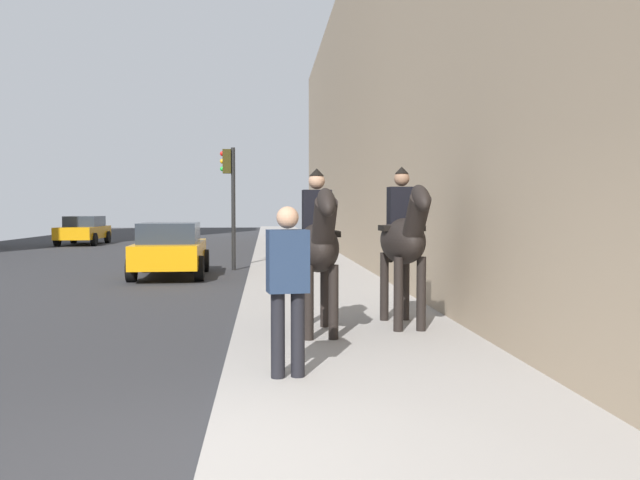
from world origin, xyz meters
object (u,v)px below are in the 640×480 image
object	(u,v)px
traffic_light_near_curb	(230,188)
car_mid_lane	(171,249)
car_near_lane	(84,230)
pedestrian_greeting	(288,280)
mounted_horse_near	(318,244)
mounted_horse_far	(404,238)

from	to	relation	value
traffic_light_near_curb	car_mid_lane	bearing A→B (deg)	139.28
car_near_lane	pedestrian_greeting	bearing A→B (deg)	18.45
mounted_horse_near	traffic_light_near_curb	bearing A→B (deg)	-172.73
mounted_horse_near	car_mid_lane	distance (m)	9.47
pedestrian_greeting	car_near_lane	size ratio (longest dim) A/B	0.38
mounted_horse_near	car_near_lane	xyz separation A→B (m)	(25.36, 9.88, -0.57)
mounted_horse_far	pedestrian_greeting	xyz separation A→B (m)	(-2.70, 1.74, -0.29)
mounted_horse_near	car_mid_lane	size ratio (longest dim) A/B	0.54
mounted_horse_near	mounted_horse_far	world-z (taller)	mounted_horse_far
mounted_horse_near	pedestrian_greeting	world-z (taller)	mounted_horse_near
mounted_horse_near	mounted_horse_far	bearing A→B (deg)	109.07
car_near_lane	traffic_light_near_curb	bearing A→B (deg)	28.58
car_near_lane	car_mid_lane	world-z (taller)	same
mounted_horse_near	pedestrian_greeting	distance (m)	2.28
pedestrian_greeting	traffic_light_near_curb	bearing A→B (deg)	-2.47
mounted_horse_near	traffic_light_near_curb	world-z (taller)	traffic_light_near_curb
pedestrian_greeting	traffic_light_near_curb	size ratio (longest dim) A/B	0.47
pedestrian_greeting	car_near_lane	world-z (taller)	pedestrian_greeting
mounted_horse_far	car_mid_lane	bearing A→B (deg)	-153.85
mounted_horse_near	pedestrian_greeting	bearing A→B (deg)	-14.06
mounted_horse_near	car_near_lane	world-z (taller)	mounted_horse_near
pedestrian_greeting	car_near_lane	distance (m)	29.13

